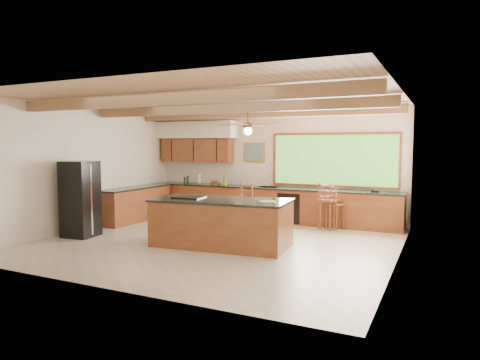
% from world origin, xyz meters
% --- Properties ---
extents(ground, '(7.20, 7.20, 0.00)m').
position_xyz_m(ground, '(0.00, 0.00, 0.00)').
color(ground, beige).
rests_on(ground, ground).
extents(room_shell, '(7.27, 6.54, 3.02)m').
position_xyz_m(room_shell, '(-0.17, 0.65, 2.21)').
color(room_shell, silver).
rests_on(room_shell, ground).
extents(counter_run, '(7.12, 3.10, 1.24)m').
position_xyz_m(counter_run, '(-0.82, 2.52, 0.46)').
color(counter_run, brown).
rests_on(counter_run, ground).
extents(island, '(2.87, 1.56, 0.98)m').
position_xyz_m(island, '(0.23, -0.20, 0.48)').
color(island, brown).
rests_on(island, ground).
extents(refrigerator, '(0.73, 0.71, 1.70)m').
position_xyz_m(refrigerator, '(-3.05, -0.80, 0.85)').
color(refrigerator, black).
rests_on(refrigerator, ground).
extents(bar_stool_a, '(0.53, 0.53, 1.19)m').
position_xyz_m(bar_stool_a, '(0.10, 1.54, 0.70)').
color(bar_stool_a, brown).
rests_on(bar_stool_a, ground).
extents(bar_stool_b, '(0.49, 0.49, 1.04)m').
position_xyz_m(bar_stool_b, '(1.94, 2.39, 0.62)').
color(bar_stool_b, brown).
rests_on(bar_stool_b, ground).
extents(bar_stool_c, '(0.44, 0.44, 1.16)m').
position_xyz_m(bar_stool_c, '(1.77, 2.39, 0.69)').
color(bar_stool_c, brown).
rests_on(bar_stool_c, ground).
extents(bar_stool_d, '(0.56, 0.57, 1.19)m').
position_xyz_m(bar_stool_d, '(1.79, 2.39, 0.70)').
color(bar_stool_d, brown).
rests_on(bar_stool_d, ground).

